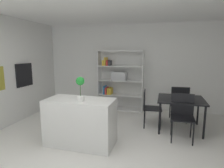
# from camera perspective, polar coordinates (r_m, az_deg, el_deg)

# --- Properties ---
(ground_plane) EXTENTS (8.69, 8.69, 0.00)m
(ground_plane) POSITION_cam_1_polar(r_m,az_deg,el_deg) (3.56, -5.55, -20.69)
(ground_plane) COLOR silver
(back_partition) EXTENTS (6.33, 0.06, 2.65)m
(back_partition) POSITION_cam_1_polar(r_m,az_deg,el_deg) (6.07, 4.78, 5.13)
(back_partition) COLOR white
(back_partition) RESTS_ON ground_plane
(built_in_oven) EXTENTS (0.06, 0.58, 0.61)m
(built_in_oven) POSITION_cam_1_polar(r_m,az_deg,el_deg) (5.59, -24.92, 2.53)
(built_in_oven) COLOR black
(built_in_oven) RESTS_ON ground_plane
(kitchen_island) EXTENTS (1.32, 0.65, 0.90)m
(kitchen_island) POSITION_cam_1_polar(r_m,az_deg,el_deg) (3.80, -9.47, -11.20)
(kitchen_island) COLOR silver
(kitchen_island) RESTS_ON ground_plane
(potted_plant_on_island) EXTENTS (0.15, 0.15, 0.45)m
(potted_plant_on_island) POSITION_cam_1_polar(r_m,az_deg,el_deg) (3.48, -9.53, -0.71)
(potted_plant_on_island) COLOR white
(potted_plant_on_island) RESTS_ON kitchen_island
(open_bookshelf) EXTENTS (1.39, 0.35, 1.84)m
(open_bookshelf) POSITION_cam_1_polar(r_m,az_deg,el_deg) (5.87, 1.67, 1.09)
(open_bookshelf) COLOR white
(open_bookshelf) RESTS_ON ground_plane
(dining_table) EXTENTS (1.02, 0.94, 0.74)m
(dining_table) POSITION_cam_1_polar(r_m,az_deg,el_deg) (4.64, 20.01, -5.05)
(dining_table) COLOR black
(dining_table) RESTS_ON ground_plane
(dining_chair_island_side) EXTENTS (0.45, 0.44, 0.88)m
(dining_chair_island_side) POSITION_cam_1_polar(r_m,az_deg,el_deg) (4.67, 11.00, -6.28)
(dining_chair_island_side) COLOR black
(dining_chair_island_side) RESTS_ON ground_plane
(dining_chair_far) EXTENTS (0.46, 0.46, 0.94)m
(dining_chair_far) POSITION_cam_1_polar(r_m,az_deg,el_deg) (5.14, 19.61, -4.91)
(dining_chair_far) COLOR black
(dining_chair_far) RESTS_ON ground_plane
(dining_chair_near) EXTENTS (0.46, 0.45, 0.94)m
(dining_chair_near) POSITION_cam_1_polar(r_m,az_deg,el_deg) (4.20, 20.45, -8.05)
(dining_chair_near) COLOR black
(dining_chair_near) RESTS_ON ground_plane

